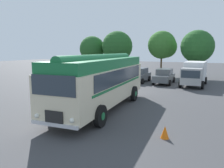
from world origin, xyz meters
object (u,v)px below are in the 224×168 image
at_px(box_van, 194,73).
at_px(traffic_cone, 165,132).
at_px(car_near_left, 139,75).
at_px(vintage_bus, 102,80).
at_px(car_mid_left, 164,76).

relative_size(box_van, traffic_cone, 10.60).
distance_m(car_near_left, box_van, 6.14).
xyz_separation_m(vintage_bus, car_mid_left, (1.32, 12.44, -1.05)).
bearing_deg(car_mid_left, vintage_bus, -96.08).
height_order(vintage_bus, car_mid_left, vintage_bus).
relative_size(car_near_left, box_van, 0.73).
bearing_deg(car_mid_left, car_near_left, 179.37).
distance_m(vintage_bus, box_van, 13.39).
bearing_deg(car_near_left, traffic_cone, -67.98).
bearing_deg(vintage_bus, car_mid_left, 83.92).
height_order(vintage_bus, traffic_cone, vintage_bus).
height_order(car_near_left, traffic_cone, car_near_left).
bearing_deg(vintage_bus, box_van, 70.39).
xyz_separation_m(car_mid_left, box_van, (3.17, 0.16, 0.52)).
xyz_separation_m(box_van, traffic_cone, (0.17, -15.68, -1.09)).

